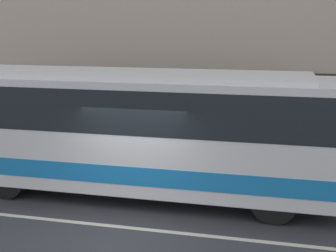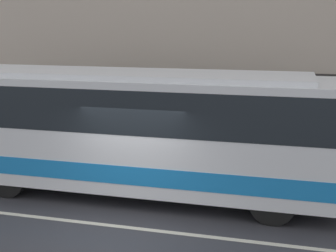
# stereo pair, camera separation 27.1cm
# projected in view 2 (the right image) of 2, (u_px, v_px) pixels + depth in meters

# --- Properties ---
(ground_plane) EXTENTS (60.00, 60.00, 0.00)m
(ground_plane) POSITION_uv_depth(u_px,v_px,m) (121.00, 227.00, 10.32)
(ground_plane) COLOR #333338
(sidewalk) EXTENTS (60.00, 2.83, 0.14)m
(sidewalk) POSITION_uv_depth(u_px,v_px,m) (178.00, 157.00, 15.42)
(sidewalk) COLOR #A09E99
(sidewalk) RESTS_ON ground_plane
(lane_stripe) EXTENTS (54.00, 0.14, 0.01)m
(lane_stripe) POSITION_uv_depth(u_px,v_px,m) (121.00, 227.00, 10.32)
(lane_stripe) COLOR beige
(lane_stripe) RESTS_ON ground_plane
(transit_bus) EXTENTS (10.69, 2.60, 3.21)m
(transit_bus) POSITION_uv_depth(u_px,v_px,m) (129.00, 126.00, 12.08)
(transit_bus) COLOR silver
(transit_bus) RESTS_ON ground_plane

